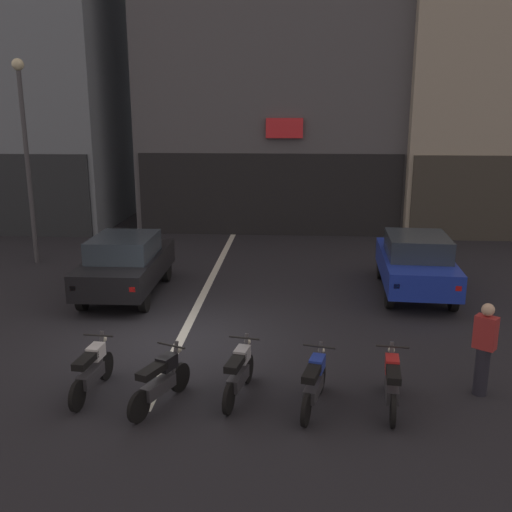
{
  "coord_description": "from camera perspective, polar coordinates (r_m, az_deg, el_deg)",
  "views": [
    {
      "loc": [
        2.4,
        -11.33,
        4.82
      ],
      "look_at": [
        1.5,
        2.0,
        1.4
      ],
      "focal_mm": 40.07,
      "sensor_mm": 36.0,
      "label": 1
    }
  ],
  "objects": [
    {
      "name": "ground_plane",
      "position": [
        12.55,
        -7.57,
        -8.37
      ],
      "size": [
        120.0,
        120.0,
        0.0
      ],
      "primitive_type": "plane",
      "color": "#232328"
    },
    {
      "name": "lane_centre_line",
      "position": [
        18.15,
        -3.89,
        -1.07
      ],
      "size": [
        0.2,
        18.0,
        0.01
      ],
      "primitive_type": "cube",
      "color": "silver",
      "rests_on": "ground"
    },
    {
      "name": "building_corner_left",
      "position": [
        29.4,
        -23.15,
        21.33
      ],
      "size": [
        9.8,
        9.78,
        17.9
      ],
      "color": "gray",
      "rests_on": "ground"
    },
    {
      "name": "motorcycle_white_row_leftmost",
      "position": [
        10.49,
        -16.05,
        -10.81
      ],
      "size": [
        0.55,
        1.67,
        0.98
      ],
      "color": "black",
      "rests_on": "ground"
    },
    {
      "name": "motorcycle_red_row_rightmost",
      "position": [
        9.91,
        13.4,
        -12.18
      ],
      "size": [
        0.55,
        1.67,
        0.98
      ],
      "color": "black",
      "rests_on": "ground"
    },
    {
      "name": "motorcycle_black_row_left_mid",
      "position": [
        9.85,
        -9.5,
        -12.13
      ],
      "size": [
        0.76,
        1.56,
        0.98
      ],
      "color": "black",
      "rests_on": "ground"
    },
    {
      "name": "motorcycle_blue_row_right_mid",
      "position": [
        9.71,
        5.85,
        -12.41
      ],
      "size": [
        0.59,
        1.64,
        0.98
      ],
      "color": "black",
      "rests_on": "ground"
    },
    {
      "name": "street_lamp",
      "position": [
        19.36,
        -22.04,
        10.57
      ],
      "size": [
        0.36,
        0.36,
        6.33
      ],
      "color": "#47474C",
      "rests_on": "ground"
    },
    {
      "name": "person_by_motorcycles",
      "position": [
        10.65,
        21.8,
        -8.58
      ],
      "size": [
        0.42,
        0.39,
        1.67
      ],
      "color": "#23232D",
      "rests_on": "ground"
    },
    {
      "name": "car_black_crossing_near",
      "position": [
        15.53,
        -12.84,
        -0.69
      ],
      "size": [
        1.79,
        4.11,
        1.64
      ],
      "color": "black",
      "rests_on": "ground"
    },
    {
      "name": "car_blue_parked_kerbside",
      "position": [
        15.83,
        15.64,
        -0.58
      ],
      "size": [
        2.0,
        4.2,
        1.64
      ],
      "color": "black",
      "rests_on": "ground"
    },
    {
      "name": "building_far_right",
      "position": [
        27.86,
        22.85,
        22.03
      ],
      "size": [
        8.05,
        9.14,
        18.12
      ],
      "color": "#B2A893",
      "rests_on": "ground"
    },
    {
      "name": "motorcycle_silver_row_centre",
      "position": [
        10.0,
        -1.7,
        -11.51
      ],
      "size": [
        0.55,
        1.65,
        0.98
      ],
      "color": "black",
      "rests_on": "ground"
    },
    {
      "name": "building_mid_block",
      "position": [
        26.36,
        1.82,
        18.87
      ],
      "size": [
        10.7,
        8.15,
        13.84
      ],
      "color": "#56565B",
      "rests_on": "ground"
    }
  ]
}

